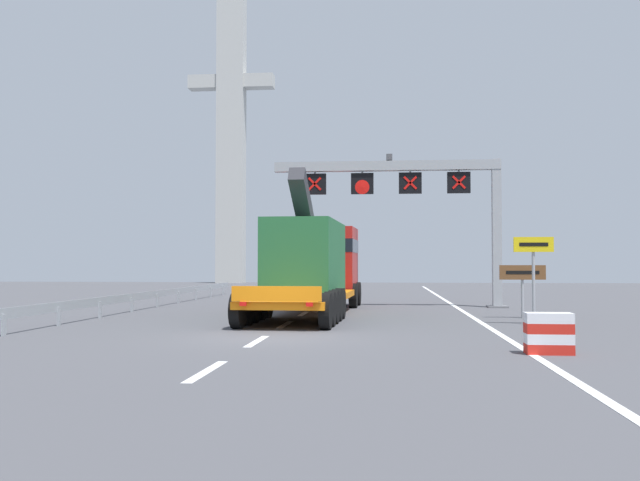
% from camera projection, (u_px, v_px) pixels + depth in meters
% --- Properties ---
extents(ground, '(112.00, 112.00, 0.00)m').
position_uv_depth(ground, '(272.00, 338.00, 18.74)').
color(ground, '#4C4C51').
extents(lane_markings, '(0.20, 47.41, 0.01)m').
position_uv_depth(lane_markings, '(321.00, 303.00, 35.08)').
color(lane_markings, silver).
rests_on(lane_markings, ground).
extents(edge_line_right, '(0.20, 63.00, 0.01)m').
position_uv_depth(edge_line_right, '(460.00, 310.00, 30.09)').
color(edge_line_right, silver).
rests_on(edge_line_right, ground).
extents(overhead_lane_gantry, '(10.62, 0.90, 7.02)m').
position_uv_depth(overhead_lane_gantry, '(416.00, 189.00, 32.19)').
color(overhead_lane_gantry, '#9EA0A5').
rests_on(overhead_lane_gantry, ground).
extents(heavy_haul_truck_orange, '(3.47, 14.14, 5.30)m').
position_uv_depth(heavy_haul_truck_orange, '(315.00, 263.00, 28.52)').
color(heavy_haul_truck_orange, orange).
rests_on(heavy_haul_truck_orange, ground).
extents(exit_sign_yellow, '(1.27, 0.15, 2.84)m').
position_uv_depth(exit_sign_yellow, '(534.00, 260.00, 22.71)').
color(exit_sign_yellow, '#9EA0A5').
rests_on(exit_sign_yellow, ground).
extents(tourist_info_sign_brown, '(1.64, 0.15, 1.92)m').
position_uv_depth(tourist_info_sign_brown, '(522.00, 277.00, 25.41)').
color(tourist_info_sign_brown, '#9EA0A5').
rests_on(tourist_info_sign_brown, ground).
extents(crash_barrier_striped, '(1.00, 0.51, 0.90)m').
position_uv_depth(crash_barrier_striped, '(549.00, 333.00, 15.30)').
color(crash_barrier_striped, red).
rests_on(crash_barrier_striped, ground).
extents(guardrail_left, '(0.13, 28.86, 0.76)m').
position_uv_depth(guardrail_left, '(156.00, 295.00, 31.82)').
color(guardrail_left, '#999EA3').
rests_on(guardrail_left, ground).
extents(bridge_pylon_distant, '(9.00, 2.00, 34.00)m').
position_uv_depth(bridge_pylon_distant, '(231.00, 117.00, 73.58)').
color(bridge_pylon_distant, '#B7B7B2').
rests_on(bridge_pylon_distant, ground).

